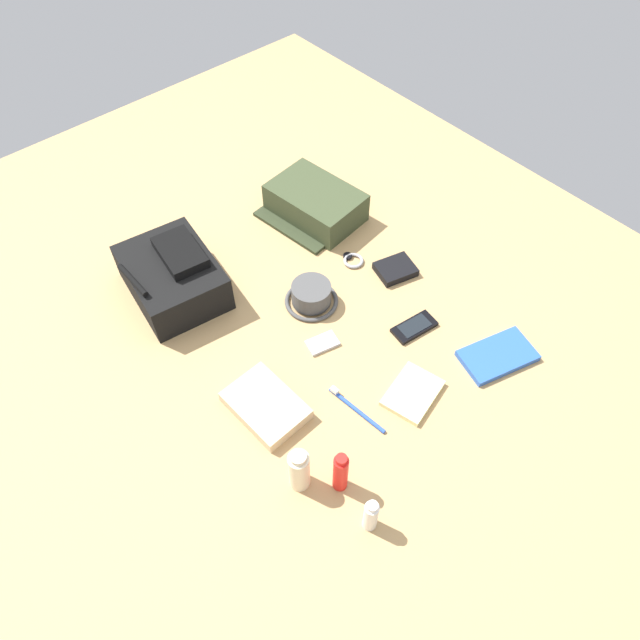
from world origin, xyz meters
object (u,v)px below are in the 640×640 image
(toothpaste_tube, at_px, (371,515))
(notepad, at_px, (413,393))
(cell_phone, at_px, (414,327))
(folded_towel, at_px, (266,406))
(paperback_novel, at_px, (498,356))
(wristwatch, at_px, (353,260))
(media_player, at_px, (322,343))
(toothbrush, at_px, (354,407))
(toiletry_pouch, at_px, (315,204))
(sunscreen_spray, at_px, (341,472))
(bucket_hat, at_px, (311,296))
(lotion_bottle, at_px, (299,470))
(backpack, at_px, (173,276))
(wallet, at_px, (395,269))

(toothpaste_tube, height_order, notepad, toothpaste_tube)
(cell_phone, bearing_deg, folded_towel, 81.34)
(paperback_novel, bearing_deg, wristwatch, 5.41)
(cell_phone, bearing_deg, media_player, 60.53)
(paperback_novel, xyz_separation_m, wristwatch, (0.51, 0.05, -0.00))
(folded_towel, bearing_deg, wristwatch, -66.02)
(toothbrush, bearing_deg, folded_towel, 49.22)
(toiletry_pouch, bearing_deg, notepad, 159.27)
(sunscreen_spray, relative_size, folded_towel, 0.71)
(folded_towel, bearing_deg, notepad, -124.87)
(sunscreen_spray, relative_size, media_player, 1.51)
(wristwatch, bearing_deg, toiletry_pouch, -11.96)
(bucket_hat, relative_size, toothpaste_tube, 1.34)
(toothbrush, bearing_deg, toothpaste_tube, 143.51)
(cell_phone, distance_m, toothbrush, 0.31)
(lotion_bottle, bearing_deg, paperback_novel, -97.60)
(media_player, relative_size, folded_towel, 0.47)
(backpack, relative_size, paperback_novel, 1.51)
(backpack, xyz_separation_m, toothbrush, (-0.62, -0.12, -0.06))
(toothpaste_tube, xyz_separation_m, wallet, (0.49, -0.59, -0.04))
(toothbrush, bearing_deg, toiletry_pouch, -33.25)
(sunscreen_spray, xyz_separation_m, media_player, (0.32, -0.23, -0.06))
(toiletry_pouch, relative_size, wallet, 2.80)
(toothbrush, xyz_separation_m, notepad, (-0.07, -0.14, 0.00))
(folded_towel, bearing_deg, media_player, -76.61)
(paperback_novel, distance_m, wallet, 0.40)
(bucket_hat, bearing_deg, toothbrush, 156.09)
(toiletry_pouch, bearing_deg, lotion_bottle, 136.80)
(sunscreen_spray, bearing_deg, backpack, -3.20)
(paperback_novel, relative_size, wallet, 1.99)
(cell_phone, distance_m, wallet, 0.21)
(toothpaste_tube, distance_m, cell_phone, 0.57)
(backpack, xyz_separation_m, toiletry_pouch, (-0.02, -0.51, -0.02))
(backpack, xyz_separation_m, bucket_hat, (-0.29, -0.27, -0.04))
(sunscreen_spray, relative_size, lotion_bottle, 1.03)
(notepad, bearing_deg, wallet, -54.01)
(sunscreen_spray, height_order, paperback_novel, sunscreen_spray)
(backpack, distance_m, bucket_hat, 0.40)
(cell_phone, bearing_deg, lotion_bottle, 103.99)
(backpack, bearing_deg, toothpaste_tube, 176.33)
(toothpaste_tube, xyz_separation_m, media_player, (0.44, -0.25, -0.05))
(wallet, distance_m, folded_towel, 0.59)
(lotion_bottle, xyz_separation_m, folded_towel, (0.20, -0.06, -0.05))
(bucket_hat, relative_size, sunscreen_spray, 1.08)
(wristwatch, relative_size, toothbrush, 0.39)
(backpack, bearing_deg, wristwatch, -118.48)
(bucket_hat, bearing_deg, sunscreen_spray, 146.01)
(cell_phone, relative_size, toothbrush, 0.73)
(toothbrush, distance_m, wallet, 0.48)
(bucket_hat, height_order, notepad, bucket_hat)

